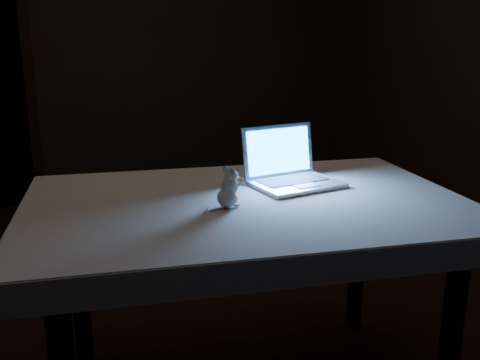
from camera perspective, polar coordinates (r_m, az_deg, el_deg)
name	(u,v)px	position (r m, az deg, el deg)	size (l,w,h in m)	color
floor	(218,329)	(2.67, -2.32, -15.63)	(5.00, 5.00, 0.00)	black
back_wall	(104,44)	(4.71, -14.28, 13.85)	(4.50, 0.04, 2.60)	black
table	(246,301)	(2.07, 0.66, -12.74)	(1.47, 0.94, 0.79)	black
tablecloth	(225,212)	(1.93, -1.58, -3.44)	(1.57, 1.04, 0.09)	beige
laptop	(297,158)	(2.07, 6.14, 2.31)	(0.33, 0.29, 0.22)	#BBBBC1
plush_mouse	(227,188)	(1.81, -1.37, -0.83)	(0.10, 0.10, 0.14)	silver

